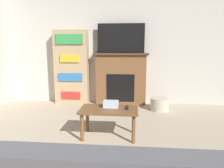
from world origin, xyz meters
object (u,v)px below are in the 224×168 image
Objects in this scene: tv at (121,38)px; bookshelf at (72,67)px; storage_basket at (160,104)px; fireplace at (121,79)px; coffee_table at (109,113)px.

bookshelf is (-1.12, -0.00, -0.64)m from tv.
fireplace is at bearing 152.25° from storage_basket.
storage_basket is at bearing -12.03° from bookshelf.
tv reaches higher than coffee_table.
fireplace is at bearing 87.94° from coffee_table.
storage_basket is at bearing 57.67° from coffee_table.
coffee_table is (-0.07, -1.86, -0.22)m from fireplace.
fireplace is 1.88m from coffee_table.
bookshelf is (-1.06, 1.84, 0.48)m from coffee_table.
tv is 1.23× the size of coffee_table.
fireplace reaches higher than storage_basket.
bookshelf is at bearing 167.97° from storage_basket.
fireplace is 0.74× the size of bookshelf.
fireplace is at bearing 1.12° from bookshelf.
tv is 1.29m from bookshelf.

